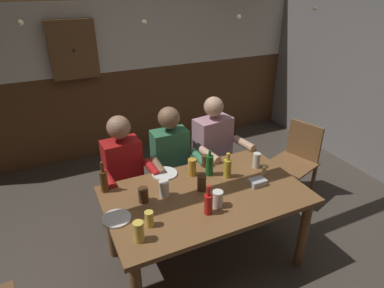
# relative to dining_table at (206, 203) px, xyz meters

# --- Properties ---
(ground_plane) EXTENTS (6.25, 6.25, 0.00)m
(ground_plane) POSITION_rel_dining_table_xyz_m (0.00, 0.12, -0.63)
(ground_plane) COLOR #423A33
(back_wall_upper) EXTENTS (5.21, 0.12, 1.17)m
(back_wall_upper) POSITION_rel_dining_table_xyz_m (0.00, 2.48, 1.14)
(back_wall_upper) COLOR silver
(back_wall_wainscot) EXTENTS (5.21, 0.12, 1.18)m
(back_wall_wainscot) POSITION_rel_dining_table_xyz_m (0.00, 2.48, -0.04)
(back_wall_wainscot) COLOR brown
(back_wall_wainscot) RESTS_ON ground_plane
(dining_table) EXTENTS (1.63, 0.98, 0.73)m
(dining_table) POSITION_rel_dining_table_xyz_m (0.00, 0.00, 0.00)
(dining_table) COLOR brown
(dining_table) RESTS_ON ground_plane
(person_0) EXTENTS (0.50, 0.55, 1.20)m
(person_0) POSITION_rel_dining_table_xyz_m (-0.48, 0.70, 0.03)
(person_0) COLOR #AD1919
(person_0) RESTS_ON ground_plane
(person_1) EXTENTS (0.50, 0.50, 1.21)m
(person_1) POSITION_rel_dining_table_xyz_m (-0.00, 0.71, 0.04)
(person_1) COLOR #33724C
(person_1) RESTS_ON ground_plane
(person_2) EXTENTS (0.56, 0.56, 1.24)m
(person_2) POSITION_rel_dining_table_xyz_m (0.50, 0.72, 0.05)
(person_2) COLOR #B78493
(person_2) RESTS_ON ground_plane
(chair_empty_near_left) EXTENTS (0.56, 0.56, 0.88)m
(chair_empty_near_left) POSITION_rel_dining_table_xyz_m (1.39, 0.46, -0.15)
(chair_empty_near_left) COLOR brown
(chair_empty_near_left) RESTS_ON ground_plane
(table_candle) EXTENTS (0.04, 0.04, 0.08)m
(table_candle) POSITION_rel_dining_table_xyz_m (0.60, 0.03, 0.14)
(table_candle) COLOR #F9E08C
(table_candle) RESTS_ON dining_table
(condiment_caddy) EXTENTS (0.14, 0.10, 0.05)m
(condiment_caddy) POSITION_rel_dining_table_xyz_m (0.45, -0.08, 0.12)
(condiment_caddy) COLOR #B2B7BC
(condiment_caddy) RESTS_ON dining_table
(plate_0) EXTENTS (0.21, 0.21, 0.01)m
(plate_0) POSITION_rel_dining_table_xyz_m (-0.74, -0.01, 0.11)
(plate_0) COLOR white
(plate_0) RESTS_ON dining_table
(plate_1) EXTENTS (0.23, 0.23, 0.01)m
(plate_1) POSITION_rel_dining_table_xyz_m (-0.20, 0.42, 0.11)
(plate_1) COLOR white
(plate_1) RESTS_ON dining_table
(bottle_0) EXTENTS (0.07, 0.07, 0.24)m
(bottle_0) POSITION_rel_dining_table_xyz_m (0.16, 0.24, 0.20)
(bottle_0) COLOR #195923
(bottle_0) RESTS_ON dining_table
(bottle_1) EXTENTS (0.06, 0.06, 0.24)m
(bottle_1) POSITION_rel_dining_table_xyz_m (-0.10, -0.23, 0.19)
(bottle_1) COLOR red
(bottle_1) RESTS_ON dining_table
(bottle_2) EXTENTS (0.06, 0.06, 0.28)m
(bottle_2) POSITION_rel_dining_table_xyz_m (-0.74, 0.38, 0.20)
(bottle_2) COLOR #593314
(bottle_2) RESTS_ON dining_table
(bottle_3) EXTENTS (0.07, 0.07, 0.23)m
(bottle_3) POSITION_rel_dining_table_xyz_m (0.28, 0.14, 0.19)
(bottle_3) COLOR gold
(bottle_3) RESTS_ON dining_table
(pint_glass_0) EXTENTS (0.06, 0.06, 0.11)m
(pint_glass_0) POSITION_rel_dining_table_xyz_m (0.19, 0.39, 0.16)
(pint_glass_0) COLOR #4C2D19
(pint_glass_0) RESTS_ON dining_table
(pint_glass_1) EXTENTS (0.06, 0.06, 0.12)m
(pint_glass_1) POSITION_rel_dining_table_xyz_m (-0.55, -0.18, 0.16)
(pint_glass_1) COLOR #E5C64C
(pint_glass_1) RESTS_ON dining_table
(pint_glass_2) EXTENTS (0.08, 0.08, 0.12)m
(pint_glass_2) POSITION_rel_dining_table_xyz_m (-0.50, 0.11, 0.16)
(pint_glass_2) COLOR #4C2D19
(pint_glass_2) RESTS_ON dining_table
(pint_glass_3) EXTENTS (0.07, 0.07, 0.16)m
(pint_glass_3) POSITION_rel_dining_table_xyz_m (0.02, 0.30, 0.18)
(pint_glass_3) COLOR gold
(pint_glass_3) RESTS_ON dining_table
(pint_glass_4) EXTENTS (0.07, 0.07, 0.13)m
(pint_glass_4) POSITION_rel_dining_table_xyz_m (-0.01, 0.06, 0.17)
(pint_glass_4) COLOR #4C2D19
(pint_glass_4) RESTS_ON dining_table
(pint_glass_5) EXTENTS (0.08, 0.08, 0.13)m
(pint_glass_5) POSITION_rel_dining_table_xyz_m (-0.00, -0.19, 0.17)
(pint_glass_5) COLOR white
(pint_glass_5) RESTS_ON dining_table
(pint_glass_6) EXTENTS (0.07, 0.07, 0.15)m
(pint_glass_6) POSITION_rel_dining_table_xyz_m (-0.66, -0.29, 0.18)
(pint_glass_6) COLOR #E5C64C
(pint_glass_6) RESTS_ON dining_table
(pint_glass_7) EXTENTS (0.07, 0.07, 0.15)m
(pint_glass_7) POSITION_rel_dining_table_xyz_m (0.61, 0.17, 0.17)
(pint_glass_7) COLOR white
(pint_glass_7) RESTS_ON dining_table
(pint_glass_8) EXTENTS (0.08, 0.08, 0.14)m
(pint_glass_8) POSITION_rel_dining_table_xyz_m (-0.32, 0.11, 0.17)
(pint_glass_8) COLOR white
(pint_glass_8) RESTS_ON dining_table
(wall_dart_cabinet) EXTENTS (0.56, 0.15, 0.70)m
(wall_dart_cabinet) POSITION_rel_dining_table_xyz_m (-0.61, 2.35, 0.89)
(wall_dart_cabinet) COLOR brown
(string_lights) EXTENTS (3.68, 0.04, 0.14)m
(string_lights) POSITION_rel_dining_table_xyz_m (0.00, 0.23, 1.46)
(string_lights) COLOR #F9EAB2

